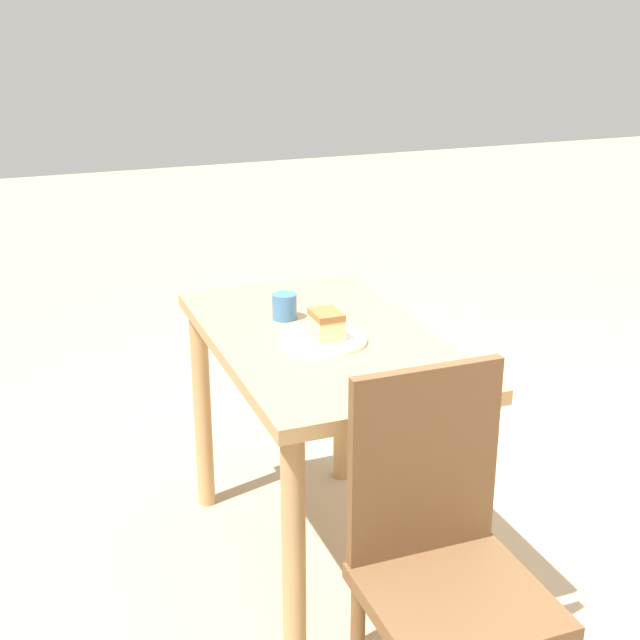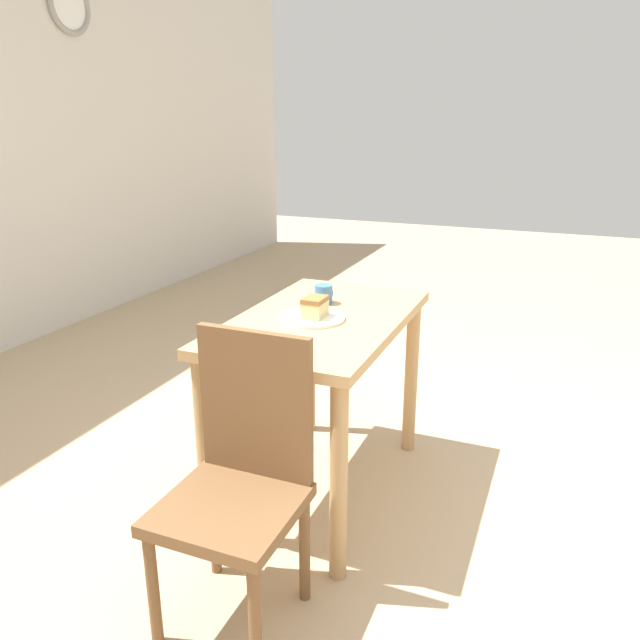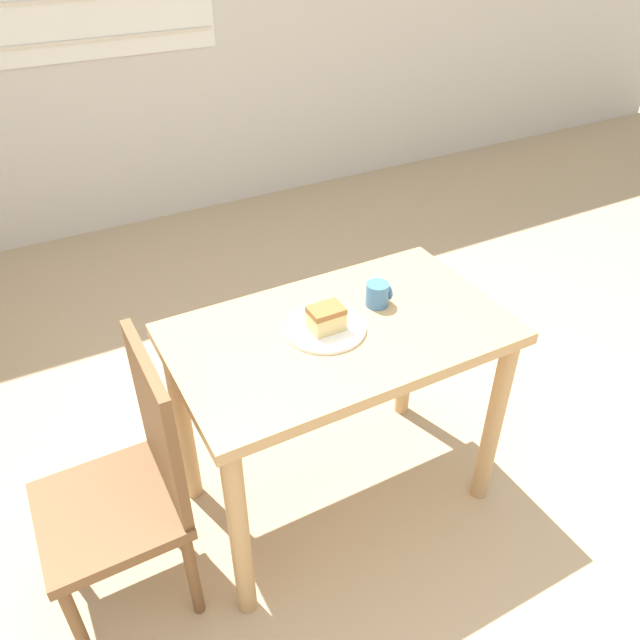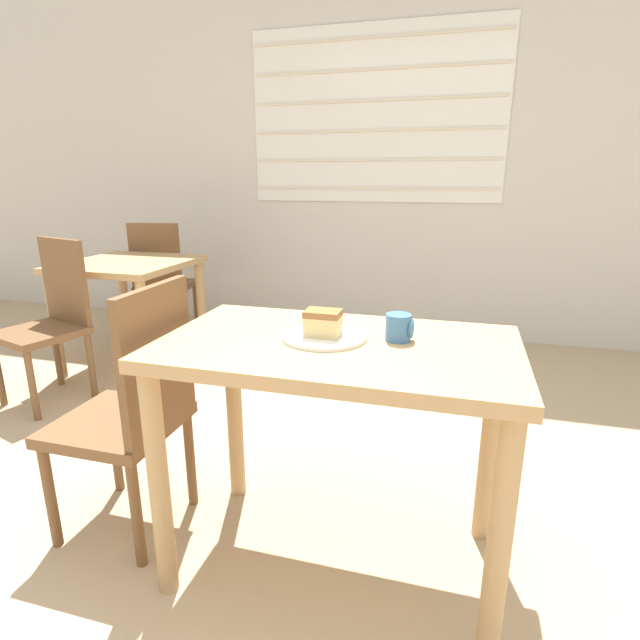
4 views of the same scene
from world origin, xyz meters
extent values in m
plane|color=tan|center=(0.00, 0.00, 0.00)|extent=(14.00, 14.00, 0.00)
cube|color=beige|center=(-0.21, 2.98, 1.15)|extent=(1.86, 0.01, 0.02)
cube|color=beige|center=(-0.21, 2.98, 1.35)|extent=(1.86, 0.01, 0.02)
cube|color=tan|center=(0.14, 0.41, 0.75)|extent=(1.04, 0.61, 0.04)
cylinder|color=tan|center=(-0.33, 0.15, 0.36)|extent=(0.06, 0.06, 0.73)
cylinder|color=tan|center=(0.61, 0.15, 0.36)|extent=(0.06, 0.06, 0.73)
cylinder|color=tan|center=(-0.33, 0.66, 0.36)|extent=(0.06, 0.06, 0.73)
cylinder|color=tan|center=(0.61, 0.66, 0.36)|extent=(0.06, 0.06, 0.73)
cube|color=brown|center=(-0.63, 0.38, 0.40)|extent=(0.40, 0.40, 0.04)
cylinder|color=brown|center=(-0.80, 0.55, 0.19)|extent=(0.04, 0.04, 0.38)
cylinder|color=brown|center=(-0.80, 0.21, 0.19)|extent=(0.04, 0.04, 0.38)
cylinder|color=brown|center=(-0.47, 0.55, 0.19)|extent=(0.04, 0.04, 0.38)
cylinder|color=brown|center=(-0.47, 0.21, 0.19)|extent=(0.04, 0.04, 0.38)
cube|color=brown|center=(-0.45, 0.38, 0.66)|extent=(0.03, 0.38, 0.48)
cylinder|color=white|center=(0.10, 0.43, 0.77)|extent=(0.26, 0.26, 0.01)
cube|color=#E0C67F|center=(0.10, 0.41, 0.81)|extent=(0.10, 0.08, 0.06)
cube|color=#936033|center=(0.10, 0.41, 0.85)|extent=(0.10, 0.08, 0.02)
cylinder|color=teal|center=(0.31, 0.47, 0.81)|extent=(0.07, 0.07, 0.08)
torus|color=teal|center=(0.35, 0.47, 0.81)|extent=(0.01, 0.06, 0.06)
camera|label=1|loc=(-2.08, 1.26, 1.69)|focal=50.00mm
camera|label=2|loc=(-1.99, -0.47, 1.51)|focal=35.00mm
camera|label=3|loc=(-0.64, -0.91, 1.90)|focal=35.00mm
camera|label=4|loc=(0.47, -0.94, 1.23)|focal=28.00mm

